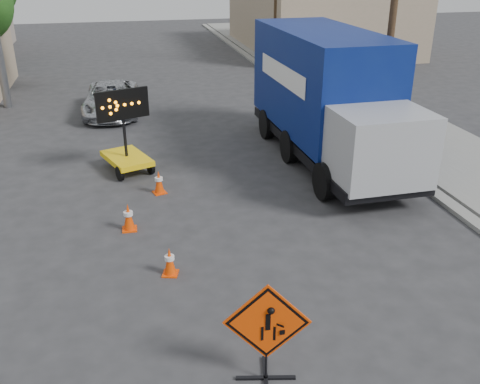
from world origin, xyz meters
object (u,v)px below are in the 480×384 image
object	(u,v)px
pickup_truck	(111,99)
box_truck	(327,105)
arrow_board	(126,153)
construction_sign	(267,331)

from	to	relation	value
pickup_truck	box_truck	distance (m)	10.24
pickup_truck	box_truck	world-z (taller)	box_truck
arrow_board	pickup_truck	bearing A→B (deg)	73.12
construction_sign	arrow_board	world-z (taller)	arrow_board
arrow_board	pickup_truck	distance (m)	6.94
pickup_truck	box_truck	bearing A→B (deg)	-42.03
construction_sign	pickup_truck	size ratio (longest dim) A/B	0.39
arrow_board	pickup_truck	world-z (taller)	arrow_board
construction_sign	box_truck	distance (m)	10.72
pickup_truck	box_truck	xyz separation A→B (m)	(6.99, -7.37, 1.24)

